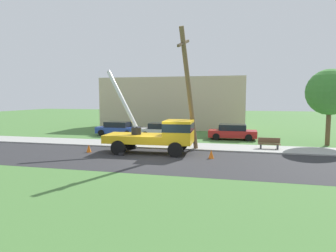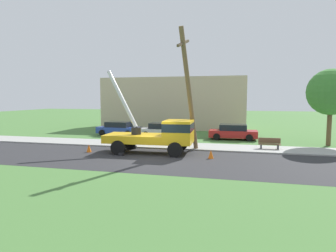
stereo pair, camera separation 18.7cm
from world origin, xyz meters
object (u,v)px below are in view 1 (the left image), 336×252
Objects in this scene: parked_sedan_red at (232,132)px; roadside_tree_near at (330,92)px; parked_sedan_blue at (118,128)px; parked_sedan_silver at (162,130)px; traffic_cone_behind at (89,148)px; utility_truck at (161,133)px; traffic_cone_ahead at (211,154)px; leaning_utility_pole at (189,91)px; park_bench at (269,144)px.

roadside_tree_near reaches higher than parked_sedan_red.
parked_sedan_blue and parked_sedan_silver have the same top height.
parked_sedan_red is at bearing 42.21° from traffic_cone_behind.
utility_truck is 1.10× the size of roadside_tree_near.
utility_truck is 1.53× the size of parked_sedan_silver.
traffic_cone_behind is 13.43m from parked_sedan_red.
parked_sedan_blue is at bearing 173.90° from roadside_tree_near.
traffic_cone_ahead is 12.22m from roadside_tree_near.
leaning_utility_pole is 12.37m from parked_sedan_blue.
traffic_cone_behind is 13.36m from park_bench.
parked_sedan_blue is 2.81× the size of park_bench.
parked_sedan_blue is 0.72× the size of roadside_tree_near.
traffic_cone_ahead is 0.13× the size of parked_sedan_silver.
traffic_cone_ahead is 14.13m from parked_sedan_blue.
traffic_cone_behind is (-8.77, 0.10, 0.00)m from traffic_cone_ahead.
parked_sedan_silver is 2.79× the size of park_bench.
parked_sedan_silver reaches higher than traffic_cone_behind.
parked_sedan_silver and parked_sedan_red have the same top height.
leaning_utility_pole is at bearing -155.42° from park_bench.
leaning_utility_pole reaches higher than roadside_tree_near.
leaning_utility_pole is 1.91× the size of parked_sedan_blue.
traffic_cone_behind is (-7.03, -1.44, -4.12)m from leaning_utility_pole.
park_bench is at bearing 17.62° from traffic_cone_behind.
traffic_cone_behind is 0.12× the size of parked_sedan_blue.
park_bench is (3.96, 4.15, 0.18)m from traffic_cone_ahead.
traffic_cone_ahead is at bearing -57.92° from parked_sedan_silver.
parked_sedan_red reaches higher than traffic_cone_behind.
leaning_utility_pole is at bearing 11.55° from traffic_cone_behind.
utility_truck reaches higher than traffic_cone_ahead.
parked_sedan_red is at bearing 0.68° from parked_sedan_silver.
leaning_utility_pole is 4.73m from traffic_cone_ahead.
parked_sedan_blue is (-8.76, 7.91, -3.69)m from leaning_utility_pole.
leaning_utility_pole is 1.38× the size of roadside_tree_near.
leaning_utility_pole is 1.95× the size of parked_sedan_red.
parked_sedan_blue reaches higher than traffic_cone_ahead.
utility_truck is 12.24× the size of traffic_cone_behind.
parked_sedan_red is at bearing 167.26° from roadside_tree_near.
leaning_utility_pole is 8.28m from traffic_cone_behind.
traffic_cone_ahead is (1.73, -1.54, -4.12)m from leaning_utility_pole.
traffic_cone_behind is 9.52m from parked_sedan_blue.
traffic_cone_ahead is at bearing -15.04° from utility_truck.
parked_sedan_blue and parked_sedan_red have the same top height.
parked_sedan_red is 5.71m from park_bench.
parked_sedan_blue is at bearing 138.00° from traffic_cone_ahead.
parked_sedan_silver is at bearing 173.50° from roadside_tree_near.
parked_sedan_silver is 15.05m from roadside_tree_near.
leaning_utility_pole is at bearing -151.07° from roadside_tree_near.
roadside_tree_near is at bearing 27.16° from utility_truck.
traffic_cone_ahead and traffic_cone_behind have the same top height.
parked_sedan_blue is at bearing 128.96° from utility_truck.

